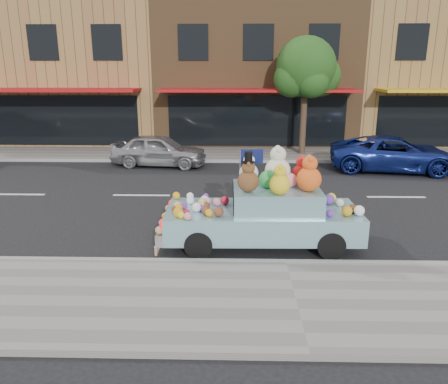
{
  "coord_description": "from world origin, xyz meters",
  "views": [
    {
      "loc": [
        -1.06,
        -13.18,
        3.93
      ],
      "look_at": [
        -1.29,
        -3.88,
        1.25
      ],
      "focal_mm": 35.0,
      "sensor_mm": 36.0,
      "label": 1
    }
  ],
  "objects_px": {
    "street_tree": "(306,72)",
    "art_car": "(265,211)",
    "car_silver": "(159,150)",
    "car_blue": "(394,154)"
  },
  "relations": [
    {
      "from": "car_silver",
      "to": "art_car",
      "type": "distance_m",
      "value": 8.93
    },
    {
      "from": "street_tree",
      "to": "car_blue",
      "type": "relative_size",
      "value": 1.08
    },
    {
      "from": "street_tree",
      "to": "art_car",
      "type": "height_order",
      "value": "street_tree"
    },
    {
      "from": "car_blue",
      "to": "art_car",
      "type": "distance_m",
      "value": 9.27
    },
    {
      "from": "car_silver",
      "to": "car_blue",
      "type": "height_order",
      "value": "car_blue"
    },
    {
      "from": "car_silver",
      "to": "car_blue",
      "type": "relative_size",
      "value": 0.79
    },
    {
      "from": "street_tree",
      "to": "car_blue",
      "type": "distance_m",
      "value": 5.22
    },
    {
      "from": "car_silver",
      "to": "car_blue",
      "type": "bearing_deg",
      "value": -86.42
    },
    {
      "from": "car_silver",
      "to": "street_tree",
      "type": "bearing_deg",
      "value": -62.13
    },
    {
      "from": "car_silver",
      "to": "car_blue",
      "type": "xyz_separation_m",
      "value": [
        9.26,
        -0.64,
        0.02
      ]
    }
  ]
}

